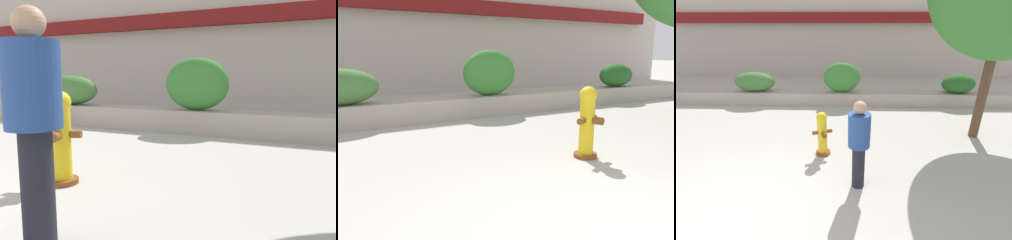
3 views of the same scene
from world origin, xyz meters
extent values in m
cube|color=beige|center=(0.00, 12.00, 4.00)|extent=(30.00, 1.00, 8.00)
cube|color=maroon|center=(0.00, 11.32, 3.36)|extent=(27.00, 0.36, 0.56)
cube|color=#ADA393|center=(0.00, 6.00, 0.25)|extent=(18.00, 0.70, 0.50)
ellipsoid|color=#427538|center=(-1.87, 6.00, 0.88)|extent=(1.58, 0.70, 0.75)
ellipsoid|color=#387F33|center=(1.56, 6.00, 1.07)|extent=(1.43, 0.60, 1.13)
cylinder|color=brown|center=(1.27, 2.14, 0.03)|extent=(0.45, 0.45, 0.06)
cylinder|color=gold|center=(1.27, 2.14, 0.48)|extent=(0.28, 0.28, 0.85)
sphere|color=gold|center=(1.27, 2.14, 0.95)|extent=(0.25, 0.25, 0.25)
cylinder|color=brown|center=(1.33, 1.97, 0.59)|extent=(0.15, 0.17, 0.11)
cylinder|color=brown|center=(1.11, 2.08, 0.59)|extent=(0.15, 0.13, 0.09)
cylinder|color=brown|center=(1.43, 2.20, 0.59)|extent=(0.15, 0.13, 0.09)
cylinder|color=black|center=(2.09, 0.97, 0.44)|extent=(0.25, 0.25, 0.88)
cylinder|color=#26478C|center=(2.09, 0.97, 1.19)|extent=(0.41, 0.41, 0.62)
sphere|color=tan|center=(2.09, 0.97, 1.61)|extent=(0.23, 0.23, 0.23)
camera|label=1|loc=(3.90, -0.74, 1.26)|focal=35.00mm
camera|label=2|loc=(-2.12, -1.45, 1.56)|focal=35.00mm
camera|label=3|loc=(1.95, -2.61, 2.88)|focal=24.00mm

